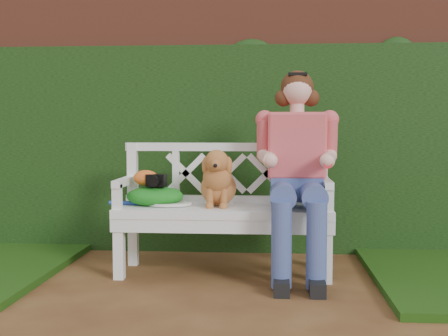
{
  "coord_description": "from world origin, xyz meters",
  "views": [
    {
      "loc": [
        0.41,
        -3.28,
        1.04
      ],
      "look_at": [
        0.08,
        0.88,
        0.75
      ],
      "focal_mm": 48.0,
      "sensor_mm": 36.0,
      "label": 1
    }
  ],
  "objects": [
    {
      "name": "brick_wall",
      "position": [
        0.0,
        1.9,
        1.1
      ],
      "size": [
        10.0,
        0.3,
        2.2
      ],
      "primitive_type": "cube",
      "color": "brown",
      "rests_on": "ground"
    },
    {
      "name": "ivy_hedge",
      "position": [
        0.0,
        1.68,
        0.85
      ],
      "size": [
        10.0,
        0.18,
        1.7
      ],
      "primitive_type": "cube",
      "color": "#254617",
      "rests_on": "ground"
    },
    {
      "name": "camera_item",
      "position": [
        -0.4,
        0.87,
        0.66
      ],
      "size": [
        0.14,
        0.11,
        0.09
      ],
      "primitive_type": "cube",
      "rotation": [
        0.0,
        0.0,
        -0.09
      ],
      "color": "black",
      "rests_on": "green_bag"
    },
    {
      "name": "dog",
      "position": [
        0.04,
        0.89,
        0.68
      ],
      "size": [
        0.35,
        0.42,
        0.41
      ],
      "primitive_type": null,
      "rotation": [
        0.0,
        0.0,
        -0.25
      ],
      "color": "#B17A3D",
      "rests_on": "garden_bench"
    },
    {
      "name": "baseball_glove",
      "position": [
        -0.48,
        0.9,
        0.67
      ],
      "size": [
        0.2,
        0.16,
        0.11
      ],
      "primitive_type": "ellipsoid",
      "rotation": [
        0.0,
        0.0,
        -0.18
      ],
      "color": "#D65B1F",
      "rests_on": "green_bag"
    },
    {
      "name": "seated_woman",
      "position": [
        0.59,
        0.86,
        0.71
      ],
      "size": [
        0.69,
        0.86,
        1.42
      ],
      "primitive_type": null,
      "rotation": [
        0.0,
        0.0,
        -0.12
      ],
      "color": "#F74757",
      "rests_on": "ground"
    },
    {
      "name": "tennis_racket",
      "position": [
        -0.34,
        0.89,
        0.5
      ],
      "size": [
        0.65,
        0.32,
        0.03
      ],
      "primitive_type": null,
      "rotation": [
        0.0,
        0.0,
        0.1
      ],
      "color": "white",
      "rests_on": "garden_bench"
    },
    {
      "name": "garden_bench",
      "position": [
        0.08,
        0.88,
        0.24
      ],
      "size": [
        1.63,
        0.75,
        0.48
      ],
      "primitive_type": null,
      "rotation": [
        0.0,
        0.0,
        -0.09
      ],
      "color": "white",
      "rests_on": "ground"
    },
    {
      "name": "ground",
      "position": [
        0.0,
        0.0,
        0.0
      ],
      "size": [
        60.0,
        60.0,
        0.0
      ],
      "primitive_type": "plane",
      "color": "#492713"
    },
    {
      "name": "green_bag",
      "position": [
        -0.41,
        0.9,
        0.55
      ],
      "size": [
        0.48,
        0.42,
        0.14
      ],
      "primitive_type": null,
      "rotation": [
        0.0,
        0.0,
        -0.29
      ],
      "color": "#2C8324",
      "rests_on": "garden_bench"
    }
  ]
}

